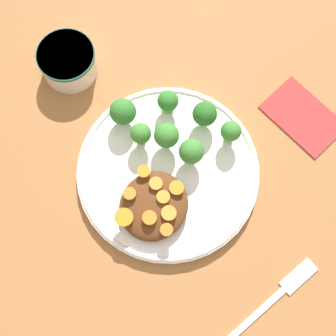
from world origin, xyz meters
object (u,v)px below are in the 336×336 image
plate (168,172)px  fork (275,298)px  napkin (303,116)px  dip_bowl (68,61)px

plate → fork: plate is taller
plate → napkin: plate is taller
plate → napkin: size_ratio=2.00×
dip_bowl → napkin: dip_bowl is taller
plate → dip_bowl: (0.24, -0.07, 0.02)m
fork → napkin: (0.09, -0.28, 0.00)m
dip_bowl → napkin: bearing=-161.5°
plate → fork: (-0.24, 0.08, -0.01)m
napkin → plate: bearing=54.7°
dip_bowl → plate: bearing=163.0°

